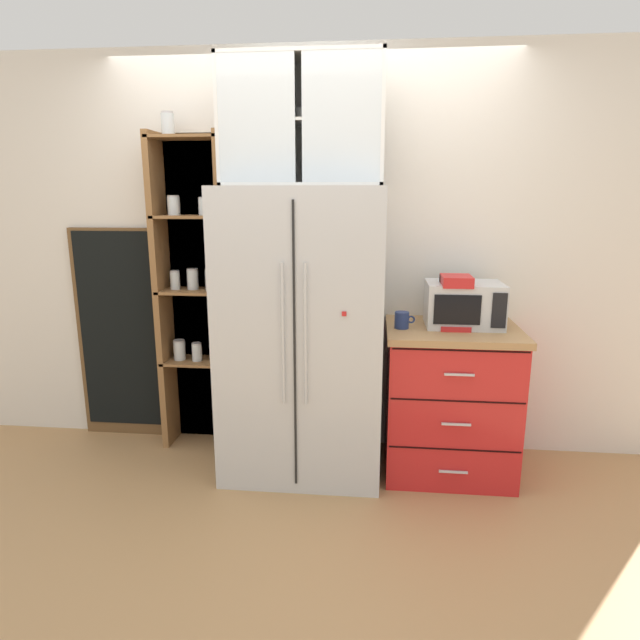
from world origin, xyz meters
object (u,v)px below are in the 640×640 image
(mug_navy, at_px, (402,320))
(coffee_maker, at_px, (454,301))
(bottle_amber, at_px, (453,308))
(microwave, at_px, (464,304))
(bottle_green, at_px, (452,305))
(refrigerator, at_px, (303,334))
(chalkboard_menu, at_px, (120,334))

(mug_navy, bearing_deg, coffee_maker, 10.75)
(mug_navy, bearing_deg, bottle_amber, 20.08)
(microwave, height_order, bottle_green, bottle_green)
(bottle_green, distance_m, bottle_amber, 0.04)
(bottle_green, bearing_deg, refrigerator, -170.88)
(microwave, distance_m, bottle_green, 0.08)
(refrigerator, height_order, bottle_amber, refrigerator)
(microwave, xyz_separation_m, bottle_amber, (-0.06, 0.01, -0.03))
(mug_navy, height_order, bottle_green, bottle_green)
(coffee_maker, bearing_deg, mug_navy, -169.25)
(coffee_maker, bearing_deg, microwave, 34.77)
(refrigerator, xyz_separation_m, microwave, (0.94, 0.09, 0.18))
(microwave, distance_m, coffee_maker, 0.08)
(refrigerator, distance_m, microwave, 0.97)
(coffee_maker, relative_size, mug_navy, 2.61)
(refrigerator, relative_size, coffee_maker, 5.53)
(microwave, relative_size, chalkboard_menu, 0.30)
(refrigerator, height_order, microwave, refrigerator)
(coffee_maker, xyz_separation_m, bottle_amber, (0.00, 0.05, -0.05))
(chalkboard_menu, bearing_deg, bottle_amber, -5.80)
(refrigerator, distance_m, chalkboard_menu, 1.37)
(mug_navy, xyz_separation_m, chalkboard_menu, (-1.90, 0.33, -0.22))
(coffee_maker, bearing_deg, refrigerator, -176.64)
(microwave, xyz_separation_m, mug_navy, (-0.36, -0.10, -0.08))
(mug_navy, relative_size, chalkboard_menu, 0.08)
(microwave, distance_m, bottle_amber, 0.07)
(chalkboard_menu, bearing_deg, microwave, -5.93)
(bottle_green, bearing_deg, mug_navy, -153.98)
(bottle_amber, height_order, chalkboard_menu, chalkboard_menu)
(bottle_green, relative_size, bottle_amber, 1.08)
(bottle_green, height_order, chalkboard_menu, chalkboard_menu)
(coffee_maker, bearing_deg, chalkboard_menu, 172.84)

